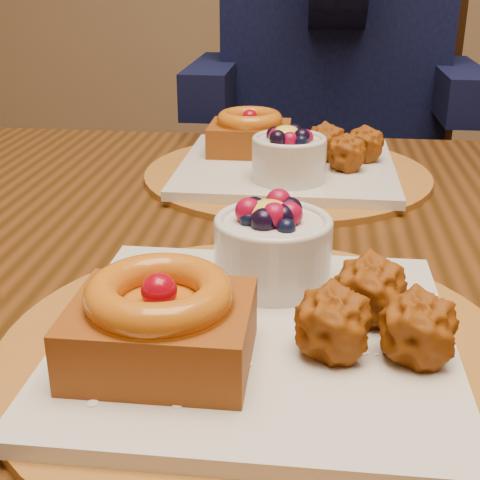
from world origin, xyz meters
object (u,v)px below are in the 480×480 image
(diner, at_px, (336,10))
(chair_far, at_px, (353,217))
(dining_table, at_px, (275,305))
(place_setting_far, at_px, (285,159))
(place_setting_near, at_px, (253,316))

(diner, bearing_deg, chair_far, -48.96)
(dining_table, distance_m, chair_far, 0.68)
(place_setting_far, bearing_deg, place_setting_near, -90.08)
(chair_far, height_order, diner, diner)
(place_setting_far, xyz_separation_m, diner, (0.07, 0.54, 0.15))
(dining_table, relative_size, diner, 1.83)
(place_setting_far, height_order, diner, diner)
(place_setting_far, relative_size, chair_far, 0.39)
(place_setting_near, relative_size, chair_far, 0.39)
(dining_table, xyz_separation_m, chair_far, (0.12, 0.65, -0.14))
(place_setting_near, relative_size, place_setting_far, 1.00)
(diner, bearing_deg, place_setting_near, -80.66)
(dining_table, xyz_separation_m, place_setting_near, (-0.00, -0.21, 0.11))
(dining_table, relative_size, chair_far, 1.64)
(place_setting_far, distance_m, chair_far, 0.52)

